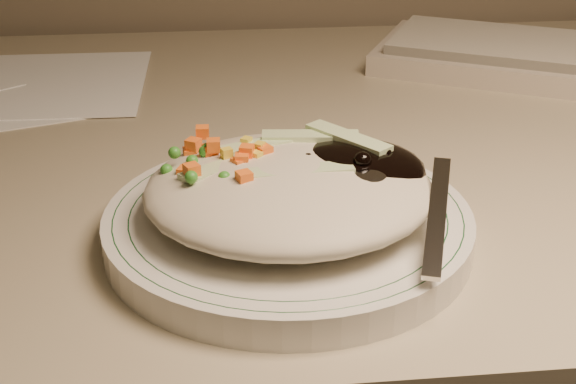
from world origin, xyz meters
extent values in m
cube|color=gray|center=(0.00, 1.38, 0.72)|extent=(1.40, 0.70, 0.04)
cylinder|color=silver|center=(-0.06, 1.18, 0.75)|extent=(0.25, 0.25, 0.02)
torus|color=#144723|center=(-0.06, 1.18, 0.76)|extent=(0.24, 0.24, 0.00)
torus|color=#144723|center=(-0.06, 1.18, 0.76)|extent=(0.22, 0.22, 0.00)
ellipsoid|color=#B1A890|center=(-0.06, 1.18, 0.78)|extent=(0.19, 0.18, 0.04)
ellipsoid|color=black|center=(-0.02, 1.19, 0.79)|extent=(0.10, 0.09, 0.03)
ellipsoid|color=orange|center=(-0.11, 1.20, 0.78)|extent=(0.08, 0.08, 0.02)
sphere|color=black|center=(-0.05, 1.19, 0.79)|extent=(0.01, 0.01, 0.01)
sphere|color=black|center=(-0.02, 1.20, 0.79)|extent=(0.01, 0.01, 0.01)
sphere|color=black|center=(0.00, 1.19, 0.80)|extent=(0.01, 0.01, 0.01)
sphere|color=black|center=(0.00, 1.20, 0.79)|extent=(0.01, 0.01, 0.01)
sphere|color=black|center=(-0.01, 1.17, 0.80)|extent=(0.01, 0.01, 0.01)
sphere|color=black|center=(-0.02, 1.19, 0.79)|extent=(0.01, 0.01, 0.01)
sphere|color=black|center=(-0.01, 1.20, 0.79)|extent=(0.01, 0.01, 0.01)
cube|color=orange|center=(-0.11, 1.20, 0.80)|extent=(0.01, 0.01, 0.01)
cube|color=orange|center=(-0.09, 1.18, 0.79)|extent=(0.01, 0.01, 0.01)
cube|color=orange|center=(-0.12, 1.22, 0.80)|extent=(0.01, 0.01, 0.01)
cube|color=orange|center=(-0.09, 1.19, 0.80)|extent=(0.01, 0.01, 0.01)
cube|color=orange|center=(-0.09, 1.19, 0.80)|extent=(0.01, 0.01, 0.01)
cube|color=orange|center=(-0.13, 1.22, 0.79)|extent=(0.01, 0.01, 0.01)
cube|color=orange|center=(-0.11, 1.21, 0.80)|extent=(0.01, 0.01, 0.01)
cube|color=orange|center=(-0.09, 1.19, 0.80)|extent=(0.01, 0.01, 0.01)
cube|color=orange|center=(-0.08, 1.20, 0.80)|extent=(0.01, 0.01, 0.01)
cube|color=orange|center=(-0.12, 1.23, 0.80)|extent=(0.01, 0.01, 0.01)
cube|color=orange|center=(-0.12, 1.17, 0.80)|extent=(0.01, 0.01, 0.01)
cube|color=orange|center=(-0.09, 1.16, 0.80)|extent=(0.01, 0.01, 0.01)
cube|color=orange|center=(-0.13, 1.18, 0.79)|extent=(0.01, 0.01, 0.01)
cube|color=orange|center=(-0.12, 1.22, 0.79)|extent=(0.01, 0.01, 0.01)
sphere|color=#388C28|center=(-0.09, 1.20, 0.80)|extent=(0.01, 0.01, 0.01)
sphere|color=#388C28|center=(-0.12, 1.16, 0.80)|extent=(0.01, 0.01, 0.01)
sphere|color=#388C28|center=(-0.12, 1.20, 0.80)|extent=(0.01, 0.01, 0.01)
sphere|color=#388C28|center=(-0.14, 1.20, 0.80)|extent=(0.01, 0.01, 0.01)
sphere|color=#388C28|center=(-0.09, 1.20, 0.79)|extent=(0.01, 0.01, 0.01)
sphere|color=#388C28|center=(-0.09, 1.17, 0.79)|extent=(0.01, 0.01, 0.01)
sphere|color=#388C28|center=(-0.11, 1.19, 0.79)|extent=(0.01, 0.01, 0.01)
sphere|color=#388C28|center=(-0.11, 1.17, 0.79)|extent=(0.01, 0.01, 0.01)
sphere|color=#388C28|center=(-0.14, 1.19, 0.79)|extent=(0.01, 0.01, 0.01)
sphere|color=#388C28|center=(-0.11, 1.21, 0.80)|extent=(0.01, 0.01, 0.01)
sphere|color=#388C28|center=(-0.12, 1.21, 0.80)|extent=(0.01, 0.01, 0.01)
sphere|color=#388C28|center=(-0.12, 1.18, 0.79)|extent=(0.01, 0.01, 0.01)
sphere|color=#388C28|center=(-0.10, 1.17, 0.80)|extent=(0.01, 0.01, 0.01)
sphere|color=#388C28|center=(-0.07, 1.22, 0.79)|extent=(0.01, 0.01, 0.01)
cube|color=yellow|center=(-0.10, 1.20, 0.79)|extent=(0.01, 0.01, 0.01)
cube|color=yellow|center=(-0.08, 1.19, 0.80)|extent=(0.01, 0.01, 0.01)
cube|color=yellow|center=(-0.11, 1.21, 0.79)|extent=(0.01, 0.01, 0.01)
cube|color=yellow|center=(-0.10, 1.20, 0.80)|extent=(0.01, 0.01, 0.01)
cube|color=yellow|center=(-0.11, 1.19, 0.79)|extent=(0.01, 0.01, 0.01)
cube|color=yellow|center=(-0.08, 1.20, 0.80)|extent=(0.01, 0.01, 0.01)
cube|color=yellow|center=(-0.09, 1.22, 0.80)|extent=(0.01, 0.01, 0.01)
cube|color=yellow|center=(-0.10, 1.19, 0.79)|extent=(0.01, 0.01, 0.01)
cube|color=#B2D18C|center=(-0.07, 1.22, 0.80)|extent=(0.07, 0.04, 0.00)
cube|color=#B2D18C|center=(-0.04, 1.22, 0.80)|extent=(0.07, 0.02, 0.00)
cube|color=#B2D18C|center=(-0.10, 1.19, 0.80)|extent=(0.06, 0.05, 0.00)
cube|color=#B2D18C|center=(-0.02, 1.21, 0.80)|extent=(0.05, 0.06, 0.00)
cube|color=#B2D18C|center=(-0.06, 1.17, 0.79)|extent=(0.07, 0.03, 0.00)
cube|color=#B2D18C|center=(-0.05, 1.17, 0.80)|extent=(0.07, 0.02, 0.00)
ellipsoid|color=silver|center=(-0.01, 1.17, 0.79)|extent=(0.05, 0.06, 0.01)
cube|color=silver|center=(0.03, 1.13, 0.78)|extent=(0.05, 0.11, 0.03)
cube|color=white|center=(-0.33, 1.53, 0.74)|extent=(0.30, 0.22, 0.00)
camera|label=1|loc=(-0.11, 0.71, 1.02)|focal=50.00mm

